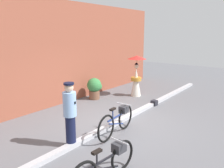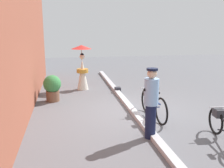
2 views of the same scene
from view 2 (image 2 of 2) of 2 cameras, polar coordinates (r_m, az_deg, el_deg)
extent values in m
plane|color=slate|center=(8.23, 4.45, -6.13)|extent=(30.00, 30.00, 0.00)
cube|color=brown|center=(7.64, -20.33, 7.77)|extent=(14.00, 0.40, 4.20)
cube|color=#B2B2B7|center=(8.21, 4.46, -5.74)|extent=(14.00, 0.20, 0.12)
torus|color=black|center=(6.96, 22.17, -7.61)|extent=(0.70, 0.12, 0.70)
cylinder|color=silver|center=(6.75, 22.87, -4.81)|extent=(0.07, 0.48, 0.03)
cube|color=#333338|center=(6.79, 22.77, -5.98)|extent=(0.28, 0.24, 0.20)
torus|color=black|center=(8.06, 7.72, -3.74)|extent=(0.77, 0.11, 0.77)
torus|color=black|center=(7.14, 10.96, -6.03)|extent=(0.77, 0.11, 0.77)
cube|color=navy|center=(7.55, 9.28, -3.59)|extent=(0.88, 0.10, 0.04)
cube|color=navy|center=(7.61, 9.22, -5.15)|extent=(0.77, 0.09, 0.28)
cylinder|color=navy|center=(7.35, 9.92, -3.05)|extent=(0.03, 0.03, 0.32)
cube|color=black|center=(7.30, 9.97, -1.83)|extent=(0.23, 0.11, 0.05)
cylinder|color=silver|center=(7.85, 8.10, -0.88)|extent=(0.07, 0.48, 0.03)
cube|color=#333338|center=(7.89, 8.07, -2.02)|extent=(0.28, 0.24, 0.20)
cylinder|color=#141938|center=(6.27, 8.58, -8.28)|extent=(0.26, 0.26, 0.84)
cylinder|color=#8CB2E0|center=(6.05, 8.81, -1.73)|extent=(0.34, 0.34, 0.63)
sphere|color=#D8B293|center=(5.96, 8.95, 2.29)|extent=(0.23, 0.23, 0.23)
cylinder|color=black|center=(5.94, 8.99, 3.27)|extent=(0.26, 0.26, 0.05)
cube|color=black|center=(6.03, 8.83, -1.14)|extent=(0.10, 0.38, 0.06)
cone|color=silver|center=(10.97, -6.61, 2.15)|extent=(0.48, 0.48, 1.31)
cylinder|color=#C1842D|center=(10.94, -6.63, 2.96)|extent=(0.49, 0.49, 0.16)
sphere|color=beige|center=(10.86, -6.71, 6.09)|extent=(0.21, 0.21, 0.21)
sphere|color=black|center=(10.85, -6.72, 6.48)|extent=(0.16, 0.16, 0.16)
cylinder|color=olive|center=(10.90, -6.83, 6.79)|extent=(0.02, 0.02, 0.55)
cone|color=red|center=(10.87, -6.87, 8.23)|extent=(0.86, 0.86, 0.16)
cylinder|color=brown|center=(9.51, -13.10, -2.61)|extent=(0.47, 0.47, 0.39)
sphere|color=#387F42|center=(9.40, -13.23, 0.02)|extent=(0.64, 0.64, 0.64)
sphere|color=#387F42|center=(9.57, -12.60, -0.21)|extent=(0.35, 0.35, 0.35)
cube|color=#26262D|center=(10.51, 1.28, -1.31)|extent=(0.25, 0.23, 0.21)
cube|color=black|center=(10.51, 1.65, -1.01)|extent=(0.21, 0.08, 0.08)
camera|label=1|loc=(6.45, 64.41, 8.15)|focal=36.64mm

